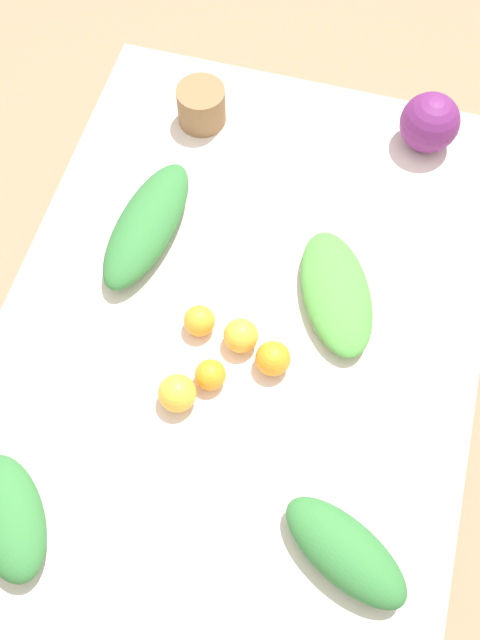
{
  "coord_description": "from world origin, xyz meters",
  "views": [
    {
      "loc": [
        -0.64,
        -0.17,
        2.11
      ],
      "look_at": [
        0.0,
        0.0,
        0.74
      ],
      "focal_mm": 40.0,
      "sensor_mm": 36.0,
      "label": 1
    }
  ],
  "objects_px": {
    "orange_1": "(273,359)",
    "greens_bunch_chard": "(147,225)",
    "orange_2": "(241,336)",
    "cabbage_purple": "(430,123)",
    "greens_bunch_scallion": "(336,293)",
    "paper_bag": "(201,106)",
    "greens_bunch_beet_tops": "(9,517)",
    "greens_bunch_dandelion": "(345,552)",
    "orange_4": "(177,393)",
    "orange_3": "(199,321)",
    "orange_0": "(210,375)"
  },
  "relations": [
    {
      "from": "orange_1",
      "to": "greens_bunch_chard",
      "type": "bearing_deg",
      "value": 55.8
    },
    {
      "from": "greens_bunch_chard",
      "to": "orange_2",
      "type": "bearing_deg",
      "value": -126.94
    },
    {
      "from": "cabbage_purple",
      "to": "greens_bunch_scallion",
      "type": "height_order",
      "value": "cabbage_purple"
    },
    {
      "from": "paper_bag",
      "to": "greens_bunch_scallion",
      "type": "distance_m",
      "value": 0.59
    },
    {
      "from": "greens_bunch_beet_tops",
      "to": "orange_2",
      "type": "xyz_separation_m",
      "value": [
        0.47,
        -0.32,
        -0.01
      ]
    },
    {
      "from": "cabbage_purple",
      "to": "paper_bag",
      "type": "relative_size",
      "value": 1.19
    },
    {
      "from": "cabbage_purple",
      "to": "orange_1",
      "type": "height_order",
      "value": "cabbage_purple"
    },
    {
      "from": "cabbage_purple",
      "to": "greens_bunch_beet_tops",
      "type": "height_order",
      "value": "cabbage_purple"
    },
    {
      "from": "greens_bunch_beet_tops",
      "to": "greens_bunch_dandelion",
      "type": "distance_m",
      "value": 0.62
    },
    {
      "from": "greens_bunch_chard",
      "to": "orange_2",
      "type": "xyz_separation_m",
      "value": [
        -0.21,
        -0.28,
        -0.01
      ]
    },
    {
      "from": "greens_bunch_scallion",
      "to": "greens_bunch_beet_tops",
      "type": "bearing_deg",
      "value": 142.08
    },
    {
      "from": "greens_bunch_scallion",
      "to": "orange_1",
      "type": "relative_size",
      "value": 4.19
    },
    {
      "from": "orange_4",
      "to": "cabbage_purple",
      "type": "bearing_deg",
      "value": -25.64
    },
    {
      "from": "greens_bunch_scallion",
      "to": "orange_2",
      "type": "xyz_separation_m",
      "value": [
        -0.15,
        0.17,
        0.01
      ]
    },
    {
      "from": "greens_bunch_beet_tops",
      "to": "greens_bunch_scallion",
      "type": "relative_size",
      "value": 0.8
    },
    {
      "from": "paper_bag",
      "to": "orange_4",
      "type": "distance_m",
      "value": 0.74
    },
    {
      "from": "greens_bunch_scallion",
      "to": "orange_2",
      "type": "distance_m",
      "value": 0.23
    },
    {
      "from": "orange_3",
      "to": "orange_4",
      "type": "height_order",
      "value": "orange_4"
    },
    {
      "from": "orange_0",
      "to": "orange_2",
      "type": "relative_size",
      "value": 0.88
    },
    {
      "from": "orange_2",
      "to": "greens_bunch_scallion",
      "type": "bearing_deg",
      "value": -48.01
    },
    {
      "from": "greens_bunch_chard",
      "to": "orange_4",
      "type": "bearing_deg",
      "value": -153.08
    },
    {
      "from": "greens_bunch_chard",
      "to": "orange_4",
      "type": "relative_size",
      "value": 4.54
    },
    {
      "from": "orange_3",
      "to": "orange_0",
      "type": "bearing_deg",
      "value": -153.13
    },
    {
      "from": "orange_3",
      "to": "orange_4",
      "type": "xyz_separation_m",
      "value": [
        -0.17,
        -0.0,
        0.01
      ]
    },
    {
      "from": "cabbage_purple",
      "to": "greens_bunch_beet_tops",
      "type": "xyz_separation_m",
      "value": [
        -1.12,
        0.61,
        -0.02
      ]
    },
    {
      "from": "greens_bunch_dandelion",
      "to": "greens_bunch_scallion",
      "type": "bearing_deg",
      "value": 13.38
    },
    {
      "from": "orange_3",
      "to": "cabbage_purple",
      "type": "bearing_deg",
      "value": -31.61
    },
    {
      "from": "greens_bunch_chard",
      "to": "greens_bunch_dandelion",
      "type": "xyz_separation_m",
      "value": [
        -0.58,
        -0.57,
        0.0
      ]
    },
    {
      "from": "cabbage_purple",
      "to": "orange_0",
      "type": "bearing_deg",
      "value": 155.93
    },
    {
      "from": "greens_bunch_beet_tops",
      "to": "paper_bag",
      "type": "bearing_deg",
      "value": -3.51
    },
    {
      "from": "greens_bunch_chard",
      "to": "orange_1",
      "type": "distance_m",
      "value": 0.43
    },
    {
      "from": "paper_bag",
      "to": "greens_bunch_scallion",
      "type": "xyz_separation_m",
      "value": [
        -0.41,
        -0.43,
        -0.02
      ]
    },
    {
      "from": "paper_bag",
      "to": "orange_0",
      "type": "distance_m",
      "value": 0.7
    },
    {
      "from": "orange_0",
      "to": "orange_4",
      "type": "bearing_deg",
      "value": 137.83
    },
    {
      "from": "paper_bag",
      "to": "greens_bunch_beet_tops",
      "type": "relative_size",
      "value": 0.48
    },
    {
      "from": "greens_bunch_chard",
      "to": "orange_1",
      "type": "xyz_separation_m",
      "value": [
        -0.24,
        -0.35,
        -0.01
      ]
    },
    {
      "from": "greens_bunch_dandelion",
      "to": "orange_2",
      "type": "xyz_separation_m",
      "value": [
        0.37,
        0.3,
        -0.01
      ]
    },
    {
      "from": "paper_bag",
      "to": "orange_3",
      "type": "bearing_deg",
      "value": -164.0
    },
    {
      "from": "greens_bunch_scallion",
      "to": "orange_3",
      "type": "bearing_deg",
      "value": 118.22
    },
    {
      "from": "paper_bag",
      "to": "greens_bunch_dandelion",
      "type": "distance_m",
      "value": 1.09
    },
    {
      "from": "paper_bag",
      "to": "orange_2",
      "type": "distance_m",
      "value": 0.62
    },
    {
      "from": "orange_0",
      "to": "orange_4",
      "type": "height_order",
      "value": "orange_4"
    },
    {
      "from": "greens_bunch_beet_tops",
      "to": "orange_2",
      "type": "bearing_deg",
      "value": -33.84
    },
    {
      "from": "cabbage_purple",
      "to": "orange_4",
      "type": "xyz_separation_m",
      "value": [
        -0.8,
        0.38,
        -0.03
      ]
    },
    {
      "from": "paper_bag",
      "to": "orange_2",
      "type": "height_order",
      "value": "paper_bag"
    },
    {
      "from": "cabbage_purple",
      "to": "orange_1",
      "type": "relative_size",
      "value": 1.92
    },
    {
      "from": "orange_2",
      "to": "greens_bunch_dandelion",
      "type": "bearing_deg",
      "value": -141.31
    },
    {
      "from": "greens_bunch_chard",
      "to": "greens_bunch_dandelion",
      "type": "height_order",
      "value": "greens_bunch_dandelion"
    },
    {
      "from": "orange_1",
      "to": "orange_4",
      "type": "bearing_deg",
      "value": 126.59
    },
    {
      "from": "orange_0",
      "to": "cabbage_purple",
      "type": "bearing_deg",
      "value": -24.07
    }
  ]
}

